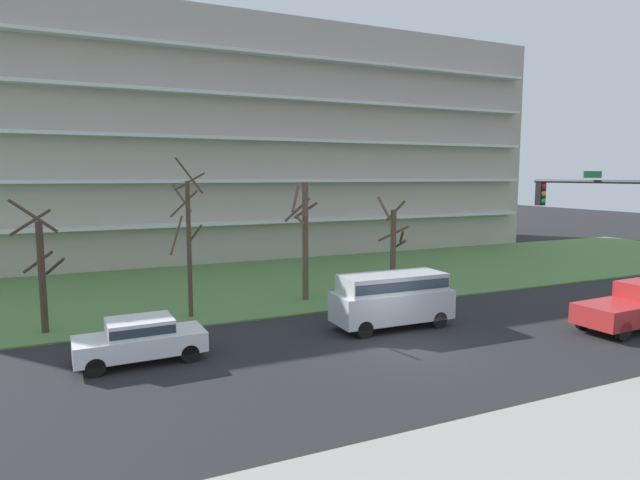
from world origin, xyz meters
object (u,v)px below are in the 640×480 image
Objects in this scene: sedan_white_center_left at (140,338)px; traffic_signal_mast at (621,233)px; pickup_red_near_left at (635,305)px; van_silver_center_right at (392,296)px; tree_left at (188,239)px; tree_right at (393,244)px; tree_center at (304,237)px; tree_far_left at (41,269)px.

traffic_signal_mast reaches higher than sedan_white_center_left.
pickup_red_near_left is 1.05× the size of van_silver_center_right.
tree_left is 6.53m from sedan_white_center_left.
pickup_red_near_left is at bearing -64.39° from tree_right.
pickup_red_near_left is 10.43m from van_silver_center_right.
tree_left reaches higher than pickup_red_near_left.
van_silver_center_right is (10.38, -0.00, 0.52)m from sedan_white_center_left.
tree_left reaches higher than traffic_signal_mast.
tree_left is 11.90m from tree_right.
tree_center is (6.16, 0.98, -0.28)m from tree_left.
tree_far_left is 1.03× the size of pickup_red_near_left.
tree_left is 1.09× the size of traffic_signal_mast.
tree_left is 6.24m from tree_center.
tree_right is at bearing 2.91° from tree_center.
van_silver_center_right is at bearing 177.84° from sedan_white_center_left.
tree_far_left is at bearing -19.78° from van_silver_center_right.
traffic_signal_mast is (5.91, -13.39, 1.23)m from tree_center.
traffic_signal_mast is at bearing -154.30° from pickup_red_near_left.
tree_far_left is 1.08× the size of van_silver_center_right.
tree_center reaches higher than van_silver_center_right.
tree_left is 1.18× the size of tree_center.
tree_center reaches higher than pickup_red_near_left.
pickup_red_near_left is at bearing -22.75° from tree_far_left.
tree_left is 1.34× the size of pickup_red_near_left.
tree_right is 7.81m from van_silver_center_right.
tree_far_left is at bearing -59.97° from sedan_white_center_left.
tree_right is at bearing 4.23° from tree_far_left.
tree_right is 1.03× the size of van_silver_center_right.
tree_left is 9.53m from van_silver_center_right.
sedan_white_center_left is (-2.74, -5.23, -2.79)m from tree_left.
sedan_white_center_left is 10.39m from van_silver_center_right.
tree_left is 1.41× the size of van_silver_center_right.
tree_right is (5.63, 0.29, -0.72)m from tree_center.
tree_right is 16.01m from sedan_white_center_left.
tree_right is at bearing -121.57° from van_silver_center_right.
sedan_white_center_left is at bearing -155.92° from tree_right.
tree_center is 1.39× the size of sedan_white_center_left.
van_silver_center_right reaches higher than pickup_red_near_left.
traffic_signal_mast is at bearing 151.97° from sedan_white_center_left.
tree_right is 1.20× the size of sedan_white_center_left.
tree_far_left is at bearing 154.50° from pickup_red_near_left.
sedan_white_center_left is 0.66× the size of traffic_signal_mast.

